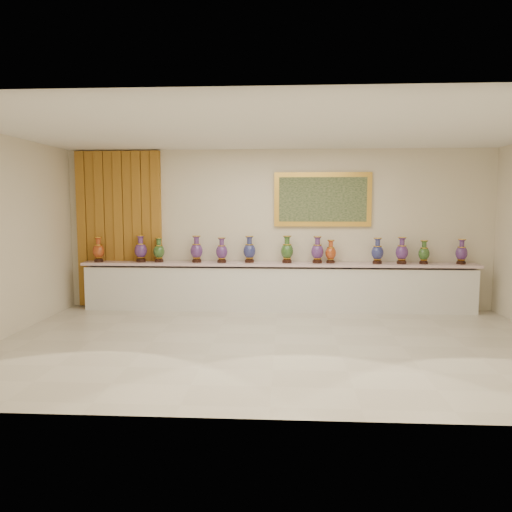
{
  "coord_description": "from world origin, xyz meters",
  "views": [
    {
      "loc": [
        0.14,
        -6.92,
        1.98
      ],
      "look_at": [
        -0.37,
        1.7,
        1.08
      ],
      "focal_mm": 35.0,
      "sensor_mm": 36.0,
      "label": 1
    }
  ],
  "objects_px": {
    "counter": "(277,287)",
    "vase_1": "(141,250)",
    "vase_0": "(99,251)",
    "vase_2": "(159,251)"
  },
  "relations": [
    {
      "from": "counter",
      "to": "vase_1",
      "type": "xyz_separation_m",
      "value": [
        -2.57,
        -0.02,
        0.69
      ]
    },
    {
      "from": "vase_0",
      "to": "vase_1",
      "type": "bearing_deg",
      "value": 2.55
    },
    {
      "from": "vase_1",
      "to": "vase_0",
      "type": "bearing_deg",
      "value": -177.45
    },
    {
      "from": "vase_0",
      "to": "vase_1",
      "type": "height_order",
      "value": "vase_1"
    },
    {
      "from": "vase_0",
      "to": "vase_2",
      "type": "height_order",
      "value": "vase_0"
    },
    {
      "from": "counter",
      "to": "vase_0",
      "type": "bearing_deg",
      "value": -179.02
    },
    {
      "from": "counter",
      "to": "vase_2",
      "type": "relative_size",
      "value": 15.93
    },
    {
      "from": "vase_1",
      "to": "vase_2",
      "type": "bearing_deg",
      "value": 2.18
    },
    {
      "from": "counter",
      "to": "vase_1",
      "type": "bearing_deg",
      "value": -179.5
    },
    {
      "from": "vase_0",
      "to": "vase_1",
      "type": "relative_size",
      "value": 0.94
    }
  ]
}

